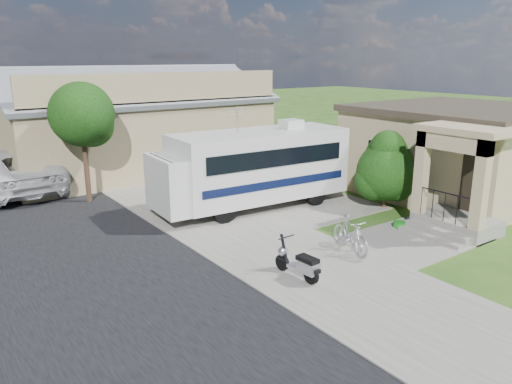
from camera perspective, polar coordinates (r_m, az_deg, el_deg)
ground at (r=14.67m, az=7.35°, el=-6.70°), size 120.00×120.00×0.00m
sidewalk_slab at (r=22.24m, az=-12.41°, el=0.76°), size 4.00×80.00×0.06m
driveway_slab at (r=18.83m, az=1.39°, el=-1.52°), size 7.00×6.00×0.05m
walk_slab at (r=16.17m, az=17.65°, el=-5.11°), size 4.00×3.00×0.05m
house at (r=21.79m, az=22.30°, el=4.39°), size 9.47×7.80×3.54m
warehouse at (r=25.86m, az=-14.17°, el=7.08°), size 12.50×8.40×5.04m
street_tree_a at (r=19.88m, az=-19.03°, el=8.06°), size 2.44×2.40×4.58m
street_tree_b at (r=29.55m, az=-24.89°, el=9.85°), size 2.44×2.40×4.73m
motorhome at (r=18.16m, az=-0.32°, el=3.00°), size 7.40×2.70×3.73m
shrub at (r=18.88m, az=14.63°, el=2.61°), size 2.36×2.26×2.90m
scooter at (r=12.62m, az=5.00°, el=-8.16°), size 0.53×1.51×0.99m
bicycle at (r=14.43m, az=10.72°, el=-5.03°), size 0.84×1.78×1.03m
pickup_truck at (r=23.04m, az=-26.00°, el=2.28°), size 3.14×6.54×1.80m
garden_hose at (r=17.02m, az=16.08°, el=-3.71°), size 0.43×0.43×0.19m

